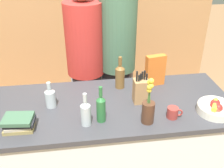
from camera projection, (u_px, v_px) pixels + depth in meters
kitchen_island at (114, 147)px, 2.28m from camera, size 1.90×0.81×0.92m
back_wall_wood at (95, 5)px, 3.32m from camera, size 3.10×0.12×2.60m
refrigerator at (99, 42)px, 3.19m from camera, size 0.73×0.62×1.87m
fruit_bowl at (216, 108)px, 1.93m from camera, size 0.27×0.27×0.10m
knife_block at (141, 90)px, 2.03m from camera, size 0.11×0.10×0.28m
flower_vase at (148, 108)px, 1.80m from camera, size 0.09×0.09×0.35m
cereal_box at (155, 70)px, 2.26m from camera, size 0.18×0.09×0.27m
coffee_mug at (173, 113)px, 1.88m from camera, size 0.11×0.08×0.08m
book_stack at (19, 123)px, 1.76m from camera, size 0.21×0.17×0.10m
bottle_oil at (120, 76)px, 2.22m from camera, size 0.08×0.08×0.29m
bottle_vinegar at (50, 97)px, 1.98m from camera, size 0.08×0.08×0.21m
bottle_wine at (101, 108)px, 1.81m from camera, size 0.06×0.06×0.28m
bottle_water at (86, 113)px, 1.78m from camera, size 0.07×0.07×0.25m
person_at_sink at (85, 60)px, 2.62m from camera, size 0.37×0.37×1.76m
person_in_blue at (118, 55)px, 2.64m from camera, size 0.36×0.36×1.82m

